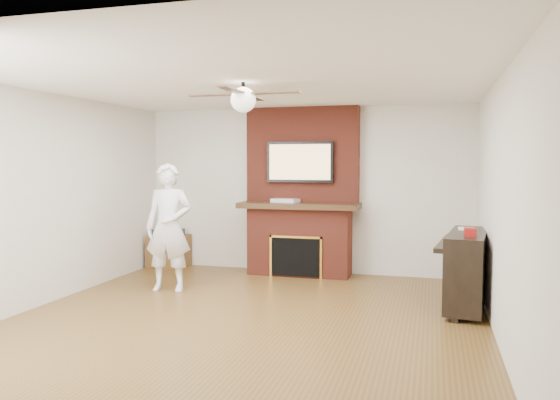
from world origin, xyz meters
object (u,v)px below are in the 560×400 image
(side_table, at_px, (169,250))
(piano, at_px, (466,268))
(person, at_px, (169,227))
(fireplace, at_px, (301,208))

(side_table, relative_size, piano, 0.44)
(side_table, distance_m, piano, 4.63)
(person, distance_m, side_table, 1.69)
(side_table, xyz_separation_m, piano, (4.44, -1.32, 0.19))
(fireplace, xyz_separation_m, side_table, (-2.15, -0.07, -0.71))
(person, bearing_deg, piano, -7.79)
(person, bearing_deg, side_table, 108.00)
(person, height_order, piano, person)
(fireplace, height_order, piano, fireplace)
(person, xyz_separation_m, side_table, (-0.74, 1.42, -0.55))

